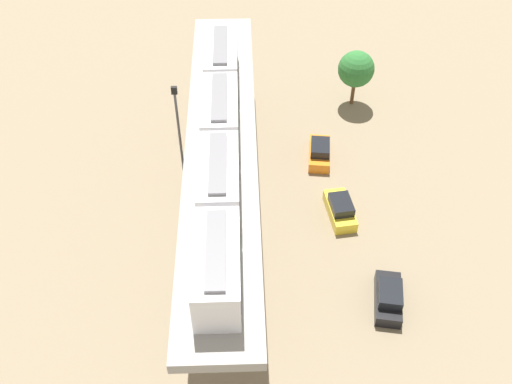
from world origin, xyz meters
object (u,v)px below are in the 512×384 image
Objects in this scene: parked_car_yellow at (340,209)px; tree_near_viaduct at (356,69)px; signal_post at (180,135)px; train at (220,146)px; parked_car_orange at (319,152)px; parked_car_black at (389,297)px.

tree_near_viaduct is at bearing -109.55° from parked_car_yellow.
parked_car_yellow is at bearing 163.07° from signal_post.
parked_car_yellow is 15.88m from tree_near_viaduct.
parked_car_yellow is at bearing -170.17° from train.
signal_post is at bearing 35.27° from tree_near_viaduct.
parked_car_orange is 0.43× the size of signal_post.
tree_near_viaduct is 19.67m from signal_post.
train is 6.25× the size of parked_car_orange.
train is at bearing 2.25° from parked_car_yellow.
tree_near_viaduct is (-4.15, -8.18, 3.24)m from parked_car_orange.
parked_car_yellow is (-0.92, 7.03, 0.00)m from parked_car_orange.
tree_near_viaduct is (-0.94, -23.84, 3.24)m from parked_car_black.
parked_car_orange is at bearing -90.10° from parked_car_yellow.
parked_car_orange is at bearing -68.65° from parked_car_black.
train is at bearing 121.65° from signal_post.
parked_car_orange is at bearing 63.11° from tree_near_viaduct.
signal_post is (11.86, 3.14, 4.88)m from parked_car_orange.
train is at bearing -21.20° from parked_car_black.
parked_car_orange and parked_car_black have the same top height.
parked_car_black and parked_car_yellow have the same top height.
parked_car_orange is 0.99× the size of parked_car_black.
parked_car_yellow is 0.43× the size of signal_post.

